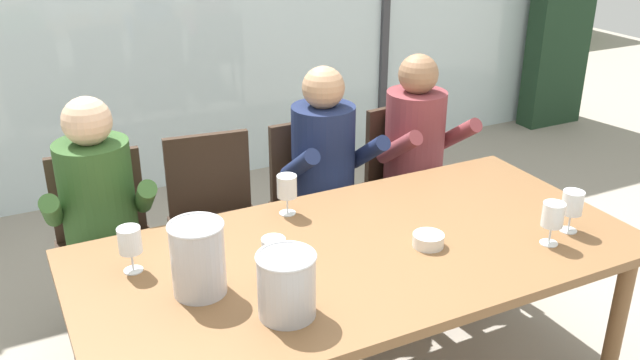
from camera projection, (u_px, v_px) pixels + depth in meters
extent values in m
plane|color=#9E9384|center=(267.00, 286.00, 3.76)|extent=(14.00, 14.00, 0.00)
cube|color=silver|center=(168.00, 1.00, 4.51)|extent=(7.37, 0.03, 2.60)
cube|color=#477A38|center=(84.00, 0.00, 7.77)|extent=(13.37, 2.40, 1.53)
cube|color=brown|center=(361.00, 253.00, 2.65)|extent=(2.17, 1.06, 0.04)
cylinder|color=brown|center=(617.00, 324.00, 2.85)|extent=(0.07, 0.07, 0.70)
cylinder|color=brown|center=(91.00, 341.00, 2.75)|extent=(0.07, 0.07, 0.70)
cylinder|color=brown|center=(483.00, 235.00, 3.56)|extent=(0.07, 0.07, 0.70)
cube|color=#332319|center=(108.00, 256.00, 3.14)|extent=(0.48, 0.48, 0.03)
cube|color=#332319|center=(97.00, 195.00, 3.22)|extent=(0.42, 0.07, 0.42)
cylinder|color=#332319|center=(74.00, 332.00, 3.01)|extent=(0.04, 0.04, 0.45)
cylinder|color=#332319|center=(162.00, 314.00, 3.14)|extent=(0.04, 0.04, 0.45)
cylinder|color=#332319|center=(69.00, 288.00, 3.33)|extent=(0.04, 0.04, 0.45)
cylinder|color=#332319|center=(149.00, 273.00, 3.46)|extent=(0.04, 0.04, 0.45)
cube|color=#332319|center=(219.00, 231.00, 3.36)|extent=(0.49, 0.49, 0.03)
cube|color=#332319|center=(208.00, 174.00, 3.44)|extent=(0.42, 0.09, 0.42)
cylinder|color=#332319|center=(191.00, 301.00, 3.23)|extent=(0.04, 0.04, 0.45)
cylinder|color=#332319|center=(269.00, 286.00, 3.35)|extent=(0.04, 0.04, 0.45)
cylinder|color=#332319|center=(178.00, 262.00, 3.56)|extent=(0.04, 0.04, 0.45)
cylinder|color=#332319|center=(250.00, 249.00, 3.67)|extent=(0.04, 0.04, 0.45)
cube|color=#332319|center=(324.00, 212.00, 3.55)|extent=(0.44, 0.44, 0.03)
cube|color=#332319|center=(307.00, 159.00, 3.62)|extent=(0.42, 0.04, 0.42)
cylinder|color=#332319|center=(308.00, 278.00, 3.41)|extent=(0.04, 0.04, 0.45)
cylinder|color=#332319|center=(374.00, 260.00, 3.57)|extent=(0.04, 0.04, 0.45)
cylinder|color=#332319|center=(277.00, 244.00, 3.72)|extent=(0.04, 0.04, 0.45)
cylinder|color=#332319|center=(339.00, 229.00, 3.88)|extent=(0.04, 0.04, 0.45)
cube|color=#332319|center=(418.00, 189.00, 3.81)|extent=(0.49, 0.49, 0.03)
cube|color=#332319|center=(397.00, 141.00, 3.87)|extent=(0.42, 0.08, 0.42)
cylinder|color=#332319|center=(412.00, 251.00, 3.66)|extent=(0.04, 0.04, 0.45)
cylinder|color=#332319|center=(464.00, 232.00, 3.85)|extent=(0.04, 0.04, 0.45)
cylinder|color=#332319|center=(369.00, 223.00, 3.95)|extent=(0.04, 0.04, 0.45)
cylinder|color=#332319|center=(419.00, 207.00, 4.14)|extent=(0.04, 0.04, 0.45)
cylinder|color=#2D5123|center=(98.00, 198.00, 3.02)|extent=(0.35, 0.35, 0.52)
sphere|color=#DBAD89|center=(87.00, 121.00, 2.88)|extent=(0.21, 0.21, 0.21)
cube|color=#47423D|center=(88.00, 275.00, 2.93)|extent=(0.17, 0.41, 0.13)
cube|color=#47423D|center=(131.00, 267.00, 2.98)|extent=(0.17, 0.41, 0.13)
cylinder|color=#47423D|center=(100.00, 353.00, 2.86)|extent=(0.10, 0.10, 0.48)
cylinder|color=#47423D|center=(144.00, 343.00, 2.92)|extent=(0.10, 0.10, 0.48)
cylinder|color=#2D5123|center=(52.00, 211.00, 2.85)|extent=(0.11, 0.33, 0.26)
cylinder|color=#2D5123|center=(145.00, 197.00, 2.97)|extent=(0.11, 0.33, 0.26)
cylinder|color=#192347|center=(323.00, 156.00, 3.48)|extent=(0.32, 0.32, 0.52)
sphere|color=tan|center=(323.00, 88.00, 3.33)|extent=(0.21, 0.21, 0.21)
cube|color=#47423D|center=(326.00, 221.00, 3.38)|extent=(0.13, 0.40, 0.13)
cube|color=#47423D|center=(357.00, 214.00, 3.46)|extent=(0.13, 0.40, 0.13)
cylinder|color=#47423D|center=(345.00, 286.00, 3.32)|extent=(0.10, 0.10, 0.48)
cylinder|color=#47423D|center=(377.00, 277.00, 3.40)|extent=(0.10, 0.10, 0.48)
cylinder|color=#192347|center=(300.00, 166.00, 3.29)|extent=(0.08, 0.33, 0.26)
cylinder|color=#192347|center=(368.00, 152.00, 3.45)|extent=(0.08, 0.33, 0.26)
cylinder|color=brown|center=(415.00, 139.00, 3.70)|extent=(0.33, 0.33, 0.52)
sphere|color=#936B4C|center=(418.00, 74.00, 3.56)|extent=(0.21, 0.21, 0.21)
cube|color=#47423D|center=(421.00, 200.00, 3.61)|extent=(0.15, 0.41, 0.13)
cube|color=#47423D|center=(448.00, 193.00, 3.69)|extent=(0.15, 0.41, 0.13)
cylinder|color=#47423D|center=(441.00, 260.00, 3.55)|extent=(0.10, 0.10, 0.48)
cylinder|color=#47423D|center=(468.00, 251.00, 3.63)|extent=(0.10, 0.10, 0.48)
cylinder|color=brown|center=(399.00, 147.00, 3.51)|extent=(0.09, 0.33, 0.26)
cylinder|color=brown|center=(457.00, 135.00, 3.68)|extent=(0.09, 0.33, 0.26)
cylinder|color=#B7B7BC|center=(287.00, 286.00, 2.21)|extent=(0.19, 0.19, 0.22)
torus|color=silver|center=(286.00, 256.00, 2.16)|extent=(0.20, 0.20, 0.01)
cylinder|color=#B7B7BC|center=(198.00, 259.00, 2.32)|extent=(0.18, 0.18, 0.26)
torus|color=silver|center=(195.00, 225.00, 2.27)|extent=(0.19, 0.19, 0.01)
cylinder|color=silver|center=(428.00, 240.00, 2.66)|extent=(0.12, 0.12, 0.05)
cylinder|color=silver|center=(275.00, 282.00, 2.43)|extent=(0.07, 0.07, 0.00)
cylinder|color=silver|center=(274.00, 272.00, 2.41)|extent=(0.01, 0.01, 0.07)
cylinder|color=silver|center=(274.00, 251.00, 2.38)|extent=(0.08, 0.08, 0.09)
cylinder|color=#E0D184|center=(274.00, 257.00, 2.39)|extent=(0.07, 0.07, 0.04)
cylinder|color=silver|center=(549.00, 243.00, 2.68)|extent=(0.07, 0.07, 0.00)
cylinder|color=silver|center=(550.00, 234.00, 2.67)|extent=(0.01, 0.01, 0.07)
cylinder|color=silver|center=(553.00, 214.00, 2.63)|extent=(0.08, 0.08, 0.09)
cylinder|color=maroon|center=(552.00, 221.00, 2.64)|extent=(0.07, 0.07, 0.04)
cylinder|color=silver|center=(568.00, 230.00, 2.78)|extent=(0.07, 0.07, 0.00)
cylinder|color=silver|center=(569.00, 222.00, 2.76)|extent=(0.01, 0.01, 0.07)
cylinder|color=silver|center=(573.00, 202.00, 2.73)|extent=(0.08, 0.08, 0.09)
cylinder|color=silver|center=(133.00, 270.00, 2.50)|extent=(0.07, 0.07, 0.00)
cylinder|color=silver|center=(132.00, 261.00, 2.48)|extent=(0.01, 0.01, 0.07)
cylinder|color=silver|center=(130.00, 240.00, 2.45)|extent=(0.08, 0.08, 0.09)
cylinder|color=maroon|center=(130.00, 247.00, 2.46)|extent=(0.07, 0.07, 0.04)
cylinder|color=silver|center=(287.00, 213.00, 2.92)|extent=(0.07, 0.07, 0.00)
cylinder|color=silver|center=(287.00, 205.00, 2.90)|extent=(0.01, 0.01, 0.07)
cylinder|color=silver|center=(287.00, 186.00, 2.87)|extent=(0.08, 0.08, 0.09)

